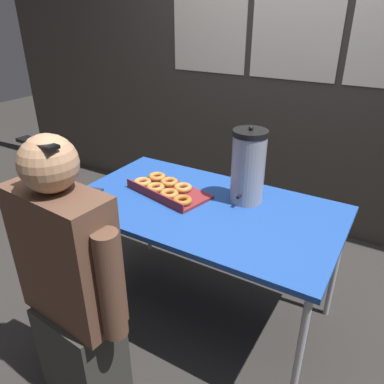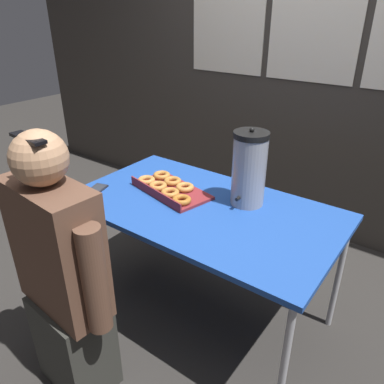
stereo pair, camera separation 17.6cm
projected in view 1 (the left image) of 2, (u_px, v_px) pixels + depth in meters
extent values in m
plane|color=#2D2B28|center=(202.00, 310.00, 2.29)|extent=(12.00, 12.00, 0.00)
cube|color=#38332D|center=(296.00, 49.00, 2.71)|extent=(6.00, 0.10, 2.77)
cube|color=white|center=(209.00, 22.00, 2.91)|extent=(0.64, 0.01, 0.75)
cube|color=white|center=(296.00, 24.00, 2.59)|extent=(0.64, 0.01, 0.75)
cube|color=#1E479E|center=(204.00, 208.00, 1.97)|extent=(1.41, 0.80, 0.03)
cylinder|color=#ADADB2|center=(73.00, 260.00, 2.16)|extent=(0.03, 0.03, 0.70)
cylinder|color=#ADADB2|center=(299.00, 359.00, 1.56)|extent=(0.03, 0.03, 0.70)
cylinder|color=#ADADB2|center=(148.00, 209.00, 2.71)|extent=(0.03, 0.03, 0.70)
cylinder|color=#ADADB2|center=(335.00, 267.00, 2.11)|extent=(0.03, 0.03, 0.70)
cube|color=maroon|center=(169.00, 191.00, 2.10)|extent=(0.50, 0.34, 0.02)
cube|color=maroon|center=(154.00, 194.00, 2.01)|extent=(0.45, 0.11, 0.04)
torus|color=#C68442|center=(142.00, 182.00, 2.15)|extent=(0.11, 0.11, 0.03)
torus|color=#BD7B39|center=(155.00, 187.00, 2.09)|extent=(0.14, 0.14, 0.03)
torus|color=#B87634|center=(169.00, 194.00, 2.02)|extent=(0.12, 0.12, 0.03)
torus|color=#A86623|center=(182.00, 200.00, 1.95)|extent=(0.12, 0.12, 0.03)
torus|color=#BA7735|center=(157.00, 177.00, 2.22)|extent=(0.12, 0.12, 0.03)
torus|color=#B87533|center=(169.00, 182.00, 2.15)|extent=(0.14, 0.14, 0.03)
torus|color=#C3813F|center=(183.00, 188.00, 2.09)|extent=(0.14, 0.14, 0.03)
cylinder|color=#939399|center=(248.00, 169.00, 1.94)|extent=(0.17, 0.17, 0.36)
cylinder|color=black|center=(251.00, 133.00, 1.85)|extent=(0.18, 0.18, 0.03)
sphere|color=black|center=(251.00, 128.00, 1.84)|extent=(0.02, 0.02, 0.02)
cylinder|color=black|center=(239.00, 196.00, 1.92)|extent=(0.02, 0.04, 0.02)
cube|color=black|center=(92.00, 194.00, 2.07)|extent=(0.12, 0.16, 0.01)
cube|color=#2D333D|center=(91.00, 193.00, 2.07)|extent=(0.10, 0.14, 0.00)
cube|color=#33332D|center=(83.00, 350.00, 1.73)|extent=(0.37, 0.27, 0.49)
cube|color=brown|center=(66.00, 256.00, 1.49)|extent=(0.46, 0.23, 0.58)
sphere|color=tan|center=(49.00, 164.00, 1.31)|extent=(0.21, 0.21, 0.21)
cube|color=black|center=(37.00, 143.00, 1.25)|extent=(0.18, 0.06, 0.01)
cylinder|color=brown|center=(111.00, 286.00, 1.37)|extent=(0.10, 0.10, 0.46)
cylinder|color=brown|center=(30.00, 242.00, 1.63)|extent=(0.10, 0.10, 0.46)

